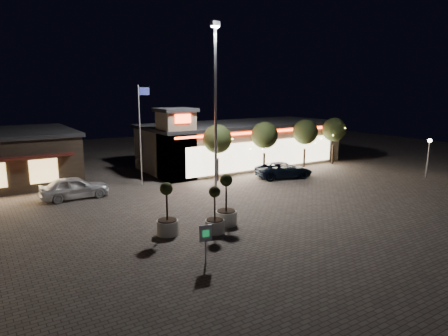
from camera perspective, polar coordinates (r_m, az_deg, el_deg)
ground at (r=23.17m, az=5.02°, el=-8.25°), size 90.00×90.00×0.00m
retail_building at (r=40.59m, az=2.12°, el=3.51°), size 20.40×8.40×6.10m
floodlight_pole at (r=29.56m, az=-1.21°, el=9.93°), size 0.60×0.40×12.38m
flagpole at (r=32.48m, az=-11.78°, el=5.81°), size 0.95×0.10×8.00m
lamp_post_east at (r=38.90m, az=27.22°, el=2.27°), size 0.36×0.36×3.48m
string_tree_a at (r=33.42m, az=-0.94°, el=4.16°), size 2.42×2.42×4.79m
string_tree_b at (r=36.28m, az=5.82°, el=4.67°), size 2.42×2.42×4.79m
string_tree_c at (r=39.56m, az=11.53°, el=5.06°), size 2.42×2.42×4.79m
string_tree_d at (r=42.43m, az=15.44°, el=5.29°), size 2.42×2.42×4.79m
pickup_truck at (r=35.36m, az=8.56°, el=-0.28°), size 5.44×3.56×1.39m
white_sedan at (r=30.35m, az=-20.57°, el=-2.62°), size 4.77×2.02×1.61m
planter_left at (r=21.74m, az=-8.11°, el=-7.17°), size 1.18×1.18×2.89m
planter_mid at (r=21.83m, az=-1.33°, el=-7.21°), size 1.06×1.06×2.61m
planter_right at (r=23.00m, az=0.32°, el=-5.92°), size 1.22×1.22×3.00m
valet_sign at (r=18.05m, az=-2.64°, el=-9.76°), size 0.59×0.18×1.80m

